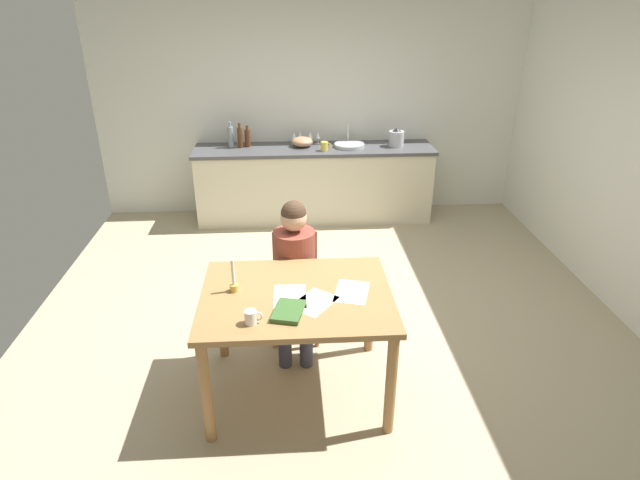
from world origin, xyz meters
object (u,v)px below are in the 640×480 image
(bottle_wine_red, at_px, (248,138))
(book_magazine, at_px, (288,311))
(candlestick, at_px, (234,283))
(wine_glass_back_right, at_px, (294,136))
(person_seated, at_px, (295,267))
(mixing_bowl, at_px, (302,142))
(wine_glass_by_kettle, at_px, (310,135))
(coffee_mug, at_px, (251,317))
(wine_glass_near_sink, at_px, (318,135))
(bottle_vinegar, at_px, (240,137))
(teacup_on_counter, at_px, (325,146))
(chair_at_table, at_px, (295,280))
(sink_unit, at_px, (349,145))
(wine_glass_back_left, at_px, (300,136))
(dining_table, at_px, (297,308))
(stovetop_kettle, at_px, (396,138))
(bottle_oil, at_px, (231,137))

(bottle_wine_red, bearing_deg, book_magazine, -82.69)
(candlestick, distance_m, wine_glass_back_right, 3.29)
(person_seated, bearing_deg, candlestick, -127.96)
(mixing_bowl, relative_size, wine_glass_by_kettle, 1.65)
(coffee_mug, relative_size, book_magazine, 0.44)
(candlestick, bearing_deg, bottle_wine_red, 91.64)
(mixing_bowl, xyz_separation_m, wine_glass_near_sink, (0.20, 0.10, 0.05))
(coffee_mug, xyz_separation_m, bottle_vinegar, (-0.31, 3.55, 0.19))
(teacup_on_counter, bearing_deg, bottle_vinegar, 168.11)
(chair_at_table, xyz_separation_m, wine_glass_near_sink, (0.34, 2.58, 0.53))
(wine_glass_by_kettle, bearing_deg, wine_glass_near_sink, 0.00)
(sink_unit, bearing_deg, wine_glass_back_right, 167.50)
(person_seated, relative_size, wine_glass_back_left, 7.76)
(dining_table, distance_m, wine_glass_back_left, 3.34)
(bottle_vinegar, height_order, wine_glass_near_sink, bottle_vinegar)
(stovetop_kettle, relative_size, wine_glass_back_right, 1.43)
(chair_at_table, height_order, bottle_vinegar, bottle_vinegar)
(dining_table, bearing_deg, candlestick, 171.04)
(candlestick, height_order, bottle_wine_red, bottle_wine_red)
(stovetop_kettle, bearing_deg, candlestick, -118.48)
(bottle_oil, distance_m, wine_glass_near_sink, 1.05)
(chair_at_table, relative_size, candlestick, 3.71)
(book_magazine, height_order, bottle_vinegar, bottle_vinegar)
(candlestick, bearing_deg, coffee_mug, -70.89)
(bottle_wine_red, relative_size, wine_glass_back_right, 1.66)
(bottle_vinegar, bearing_deg, book_magazine, -81.23)
(wine_glass_near_sink, bearing_deg, book_magazine, -96.41)
(mixing_bowl, height_order, wine_glass_near_sink, wine_glass_near_sink)
(book_magazine, distance_m, wine_glass_back_left, 3.55)
(bottle_vinegar, bearing_deg, wine_glass_by_kettle, 6.27)
(person_seated, bearing_deg, teacup_on_counter, 80.56)
(person_seated, height_order, sink_unit, person_seated)
(dining_table, bearing_deg, person_seated, 90.24)
(book_magazine, bearing_deg, bottle_vinegar, 112.88)
(wine_glass_by_kettle, xyz_separation_m, teacup_on_counter, (0.15, -0.30, -0.05))
(sink_unit, distance_m, wine_glass_by_kettle, 0.49)
(candlestick, relative_size, wine_glass_by_kettle, 1.50)
(chair_at_table, height_order, bottle_oil, bottle_oil)
(book_magazine, height_order, wine_glass_by_kettle, wine_glass_by_kettle)
(person_seated, relative_size, wine_glass_back_right, 7.76)
(coffee_mug, xyz_separation_m, bottle_oil, (-0.42, 3.56, 0.19))
(candlestick, xyz_separation_m, wine_glass_by_kettle, (0.66, 3.25, 0.15))
(chair_at_table, relative_size, wine_glass_near_sink, 5.58)
(mixing_bowl, distance_m, wine_glass_by_kettle, 0.15)
(stovetop_kettle, bearing_deg, wine_glass_by_kettle, 171.65)
(candlestick, relative_size, wine_glass_near_sink, 1.50)
(wine_glass_back_right, bearing_deg, mixing_bowl, -45.51)
(chair_at_table, bearing_deg, bottle_vinegar, 103.27)
(mixing_bowl, height_order, stovetop_kettle, stovetop_kettle)
(candlestick, bearing_deg, dining_table, -8.96)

